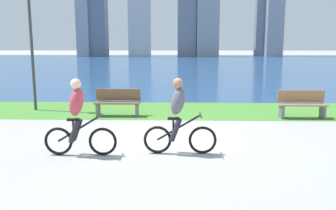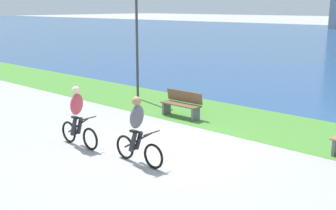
% 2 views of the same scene
% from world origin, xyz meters
% --- Properties ---
extents(ground_plane, '(300.00, 300.00, 0.00)m').
position_xyz_m(ground_plane, '(0.00, 0.00, 0.00)').
color(ground_plane, '#9E9E99').
extents(grass_strip_bayside, '(120.00, 3.43, 0.01)m').
position_xyz_m(grass_strip_bayside, '(0.00, 3.91, 0.00)').
color(grass_strip_bayside, '#478433').
rests_on(grass_strip_bayside, ground).
extents(bay_water_surface, '(300.00, 70.25, 0.00)m').
position_xyz_m(bay_water_surface, '(0.00, 40.75, 0.00)').
color(bay_water_surface, navy).
rests_on(bay_water_surface, ground).
extents(cyclist_lead, '(1.58, 0.52, 1.65)m').
position_xyz_m(cyclist_lead, '(0.12, -1.16, 0.83)').
color(cyclist_lead, black).
rests_on(cyclist_lead, ground).
extents(cyclist_trailing, '(1.56, 0.52, 1.65)m').
position_xyz_m(cyclist_trailing, '(-2.01, -1.33, 0.83)').
color(cyclist_trailing, black).
rests_on(cyclist_trailing, ground).
extents(bench_near_path, '(1.50, 0.47, 0.90)m').
position_xyz_m(bench_near_path, '(-1.90, 2.86, 0.45)').
color(bench_near_path, brown).
rests_on(bench_near_path, ground).
extents(bench_far_along_path, '(1.50, 0.47, 0.90)m').
position_xyz_m(bench_far_along_path, '(4.09, 2.69, 0.45)').
color(bench_far_along_path, olive).
rests_on(bench_far_along_path, ground).
extents(lamppost_tall, '(0.28, 0.28, 4.25)m').
position_xyz_m(lamppost_tall, '(-5.09, 3.85, 2.75)').
color(lamppost_tall, '#38383D').
rests_on(lamppost_tall, ground).
extents(city_skyline_far_shore, '(42.85, 9.11, 26.88)m').
position_xyz_m(city_skyline_far_shore, '(4.36, 66.35, 10.02)').
color(city_skyline_far_shore, '#8C939E').
rests_on(city_skyline_far_shore, ground).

